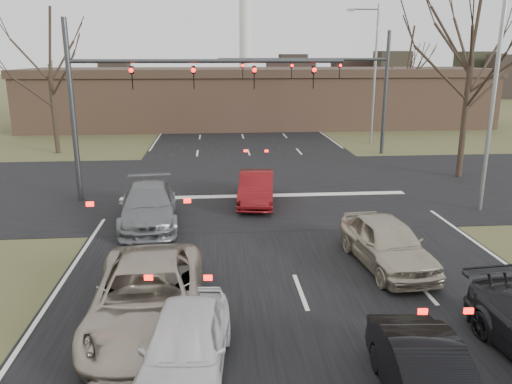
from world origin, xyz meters
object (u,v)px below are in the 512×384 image
streetlight_right_near (492,77)px  car_black_hatch (428,380)px  car_red_ahead (256,188)px  car_silver_ahead (387,243)px  building (259,97)px  mast_arm_far (344,78)px  car_grey_ahead (149,205)px  streetlight_right_far (373,68)px  car_white_sedan (186,345)px  mast_arm_near (147,88)px  car_silver_suv (148,297)px

streetlight_right_near → car_black_hatch: streetlight_right_near is taller
car_red_ahead → car_silver_ahead: bearing=-57.5°
building → mast_arm_far: mast_arm_far is taller
car_grey_ahead → streetlight_right_far: bearing=45.7°
streetlight_right_far → car_white_sedan: (-12.32, -27.54, -4.86)m
building → car_red_ahead: 26.37m
car_grey_ahead → car_silver_ahead: car_silver_ahead is taller
mast_arm_far → car_red_ahead: size_ratio=2.59×
building → car_grey_ahead: (-6.95, -28.62, -1.90)m
mast_arm_far → car_grey_ahead: (-11.14, -13.62, -4.25)m
building → car_white_sedan: (-5.00, -38.54, -1.94)m
mast_arm_near → car_black_hatch: 16.98m
streetlight_right_far → car_silver_ahead: bearing=-105.8°
car_silver_suv → car_silver_ahead: car_silver_suv is taller
building → car_grey_ahead: building is taller
mast_arm_near → streetlight_right_near: (14.05, -3.00, 0.51)m
car_grey_ahead → car_red_ahead: car_grey_ahead is taller
car_red_ahead → streetlight_right_far: bearing=63.7°
mast_arm_far → car_white_sedan: bearing=-111.3°
streetlight_right_far → mast_arm_far: bearing=-128.1°
car_white_sedan → car_grey_ahead: 10.11m
streetlight_right_far → car_grey_ahead: (-14.27, -17.62, -4.82)m
car_silver_ahead → car_red_ahead: bearing=110.1°
car_grey_ahead → car_silver_ahead: (7.95, -4.76, 0.01)m
mast_arm_near → car_white_sedan: bearing=-80.6°
car_silver_ahead → car_grey_ahead: bearing=143.3°
mast_arm_near → streetlight_right_near: 14.38m
mast_arm_far → car_silver_suv: size_ratio=1.92×
car_grey_ahead → car_red_ahead: (4.45, 2.45, -0.06)m
building → car_silver_suv: bearing=-99.3°
streetlight_right_far → car_white_sedan: bearing=-114.1°
mast_arm_near → car_red_ahead: (4.73, -1.18, -4.36)m
streetlight_right_near → mast_arm_near: bearing=167.9°
car_silver_ahead → building: bearing=85.9°
mast_arm_far → car_red_ahead: (-6.68, -11.18, -4.31)m
building → car_silver_suv: size_ratio=7.32×
car_black_hatch → car_grey_ahead: car_grey_ahead is taller
car_silver_ahead → car_white_sedan: bearing=-145.2°
mast_arm_far → car_white_sedan: (-9.18, -23.54, -4.30)m
streetlight_right_near → car_black_hatch: bearing=-121.5°
streetlight_right_far → car_white_sedan: streetlight_right_far is taller
mast_arm_far → building: bearing=105.6°
car_red_ahead → car_silver_ahead: size_ratio=0.94×
building → car_red_ahead: bearing=-95.5°
car_red_ahead → car_black_hatch: bearing=-75.1°
car_grey_ahead → car_white_sedan: bearing=-84.2°
mast_arm_far → car_grey_ahead: mast_arm_far is taller
car_white_sedan → car_black_hatch: bearing=-12.2°
car_grey_ahead → car_silver_ahead: size_ratio=1.16×
mast_arm_far → streetlight_right_far: streetlight_right_far is taller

